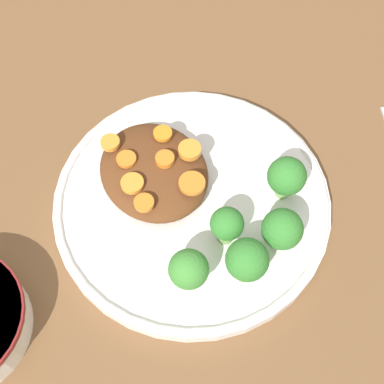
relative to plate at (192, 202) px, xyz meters
The scene contains 16 objects.
ground_plane 0.01m from the plate, ahead, with size 4.00×4.00×0.00m, color brown.
plate is the anchor object (origin of this frame).
stew_mound 0.05m from the plate, 26.02° to the left, with size 0.13×0.11×0.03m, color #5B3319.
broccoli_floret_0 0.10m from the plate, 117.61° to the right, with size 0.04×0.04×0.06m.
broccoli_floret_1 0.06m from the plate, behind, with size 0.03×0.03×0.05m.
broccoli_floret_2 0.10m from the plate, 146.39° to the left, with size 0.04×0.04×0.05m.
broccoli_floret_3 0.11m from the plate, 152.11° to the right, with size 0.04×0.04×0.05m.
broccoli_floret_4 0.10m from the plate, behind, with size 0.04×0.04×0.05m.
carrot_slice_0 0.08m from the plate, 35.01° to the left, with size 0.02×0.02×0.00m, color orange.
carrot_slice_1 0.10m from the plate, 28.38° to the left, with size 0.02×0.02×0.01m, color orange.
carrot_slice_2 0.08m from the plate, ahead, with size 0.02×0.02×0.00m, color orange.
carrot_slice_3 0.06m from the plate, 12.72° to the left, with size 0.02×0.02×0.01m, color orange.
carrot_slice_4 0.06m from the plate, 83.48° to the left, with size 0.02×0.02×0.00m, color orange.
carrot_slice_5 0.04m from the plate, behind, with size 0.03×0.03×0.00m, color orange.
carrot_slice_6 0.06m from the plate, 28.32° to the right, with size 0.02×0.02×0.01m, color orange.
carrot_slice_7 0.07m from the plate, 58.42° to the left, with size 0.02×0.02×0.01m, color orange.
Camera 1 is at (-0.23, 0.14, 0.50)m, focal length 50.00 mm.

